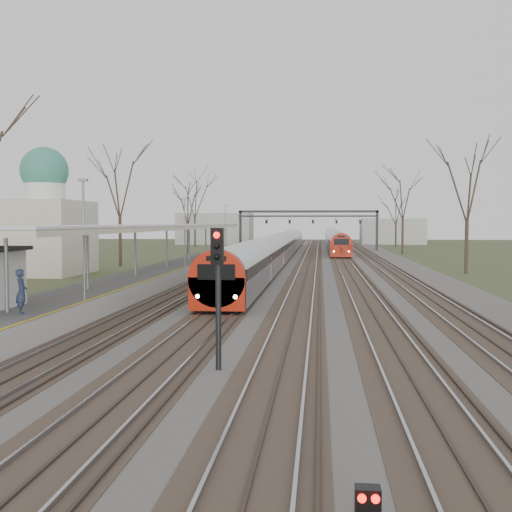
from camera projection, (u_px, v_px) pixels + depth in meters
The scene contains 13 objects.
ground at pixel (209, 447), 12.14m from camera, with size 300.00×300.00×0.00m, color #384223.
track_bed at pixel (302, 263), 66.76m from camera, with size 24.00×160.00×0.22m.
platform at pixel (178, 270), 50.27m from camera, with size 3.50×69.00×1.00m, color #9E9B93.
canopy at pixel (163, 227), 45.61m from camera, with size 4.10×50.00×3.11m.
dome_building at pixel (25, 229), 51.86m from camera, with size 10.00×8.00×10.30m.
signal_gantry at pixel (308, 218), 96.30m from camera, with size 21.00×0.59×6.08m.
tree_west_far at pixel (120, 183), 61.11m from camera, with size 5.50×5.50×11.33m.
tree_east_far at pixel (468, 185), 52.09m from camera, with size 5.00×5.00×10.30m.
train_near at pixel (280, 247), 73.08m from camera, with size 2.62×90.21×3.05m.
train_far at pixel (334, 239), 110.30m from camera, with size 2.62×75.21×3.05m.
passenger at pixel (21, 292), 22.49m from camera, with size 0.59×0.39×1.62m, color #28334F.
signal_post at pixel (218, 277), 17.86m from camera, with size 0.35×0.45×4.10m.
ground_signal at pixel (368, 511), 8.73m from camera, with size 0.35×0.33×0.61m.
Camera 1 is at (2.08, -11.78, 4.25)m, focal length 45.00 mm.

